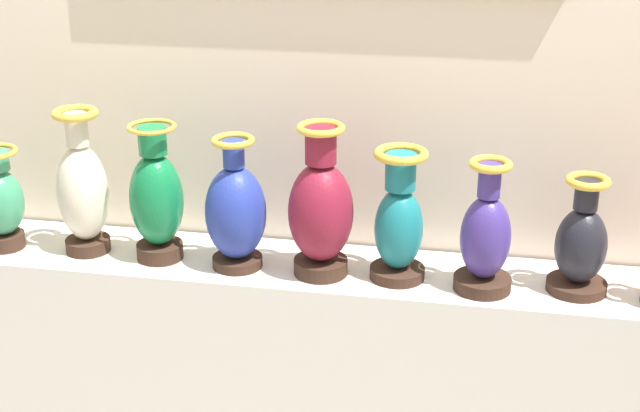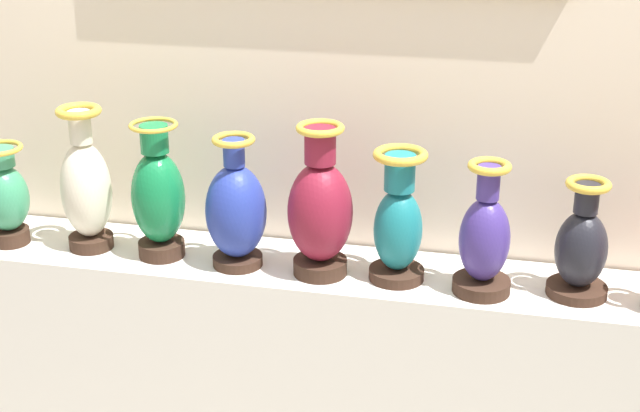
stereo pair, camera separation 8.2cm
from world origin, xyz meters
TOP-DOWN VIEW (x-y plane):
  - back_wall at (-0.00, 0.22)m, footprint 4.71×0.14m
  - vase_jade at (-0.93, -0.05)m, footprint 0.14×0.14m
  - vase_ivory at (-0.68, -0.02)m, footprint 0.15×0.15m
  - vase_emerald at (-0.46, -0.03)m, footprint 0.15×0.15m
  - vase_cobalt at (-0.23, -0.04)m, footprint 0.17×0.17m
  - vase_burgundy at (0.01, -0.04)m, footprint 0.18×0.18m
  - vase_teal at (0.22, -0.03)m, footprint 0.15×0.15m
  - vase_indigo at (0.45, -0.06)m, footprint 0.15×0.15m
  - vase_onyx at (0.70, -0.02)m, footprint 0.16×0.16m

SIDE VIEW (x-z plane):
  - vase_onyx at x=0.70m, z-range 0.95..1.27m
  - vase_jade at x=-0.93m, z-range 0.98..1.28m
  - vase_indigo at x=0.45m, z-range 0.95..1.31m
  - vase_cobalt at x=-0.23m, z-range 0.95..1.33m
  - vase_teal at x=0.22m, z-range 0.96..1.33m
  - vase_emerald at x=-0.46m, z-range 0.96..1.36m
  - vase_burgundy at x=0.01m, z-range 0.95..1.38m
  - vase_ivory at x=-0.68m, z-range 0.95..1.38m
  - back_wall at x=0.00m, z-range 0.01..3.19m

